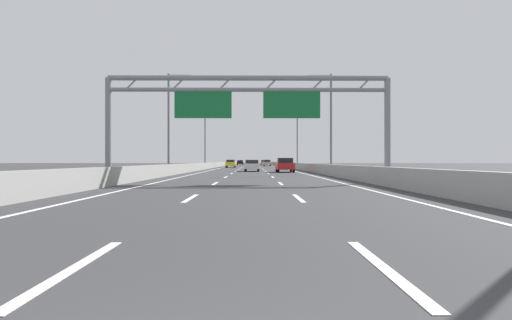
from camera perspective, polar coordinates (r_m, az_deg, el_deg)
ground_plane at (r=101.35m, az=-0.60°, el=-0.82°), size 260.00×260.00×0.00m
lane_dash_left_0 at (r=5.41m, az=-23.64°, el=-13.41°), size 0.16×3.00×0.01m
lane_dash_left_1 at (r=14.05m, az=-8.97°, el=-5.20°), size 0.16×3.00×0.01m
lane_dash_left_2 at (r=22.97m, az=-5.63°, el=-3.22°), size 0.16×3.00×0.01m
lane_dash_left_3 at (r=31.93m, az=-4.17°, el=-2.35°), size 0.16×3.00×0.01m
lane_dash_left_4 at (r=40.91m, az=-3.35°, el=-1.86°), size 0.16×3.00×0.01m
lane_dash_left_5 at (r=49.90m, az=-2.82°, el=-1.54°), size 0.16×3.00×0.01m
lane_dash_left_6 at (r=58.89m, az=-2.46°, el=-1.32°), size 0.16×3.00×0.01m
lane_dash_left_7 at (r=67.88m, az=-2.19°, el=-1.16°), size 0.16×3.00×0.01m
lane_dash_left_8 at (r=76.88m, az=-1.99°, el=-1.04°), size 0.16×3.00×0.01m
lane_dash_left_9 at (r=85.88m, az=-1.83°, el=-0.94°), size 0.16×3.00×0.01m
lane_dash_left_10 at (r=94.87m, az=-1.69°, el=-0.86°), size 0.16×3.00×0.01m
lane_dash_left_11 at (r=103.87m, az=-1.59°, el=-0.80°), size 0.16×3.00×0.01m
lane_dash_left_12 at (r=112.87m, az=-1.49°, el=-0.74°), size 0.16×3.00×0.01m
lane_dash_left_13 at (r=121.87m, az=-1.42°, el=-0.70°), size 0.16×3.00×0.01m
lane_dash_left_14 at (r=130.86m, az=-1.35°, el=-0.66°), size 0.16×3.00×0.01m
lane_dash_left_15 at (r=139.86m, az=-1.29°, el=-0.62°), size 0.16×3.00×0.01m
lane_dash_left_16 at (r=148.86m, az=-1.24°, el=-0.59°), size 0.16×3.00×0.01m
lane_dash_left_17 at (r=157.86m, az=-1.19°, el=-0.56°), size 0.16×3.00×0.01m
lane_dash_right_0 at (r=5.23m, az=17.06°, el=-13.90°), size 0.16×3.00×0.01m
lane_dash_right_1 at (r=13.98m, az=5.85°, el=-5.22°), size 0.16×3.00×0.01m
lane_dash_right_2 at (r=22.93m, az=3.38°, el=-3.23°), size 0.16×3.00×0.01m
lane_dash_right_3 at (r=31.90m, az=2.30°, el=-2.35°), size 0.16×3.00×0.01m
lane_dash_right_4 at (r=40.89m, az=1.70°, el=-1.86°), size 0.16×3.00×0.01m
lane_dash_right_5 at (r=49.88m, az=1.31°, el=-1.54°), size 0.16×3.00×0.01m
lane_dash_right_6 at (r=58.87m, az=1.04°, el=-1.32°), size 0.16×3.00×0.01m
lane_dash_right_7 at (r=67.87m, az=0.85°, el=-1.16°), size 0.16×3.00×0.01m
lane_dash_right_8 at (r=76.87m, az=0.70°, el=-1.04°), size 0.16×3.00×0.01m
lane_dash_right_9 at (r=85.86m, az=0.58°, el=-0.94°), size 0.16×3.00×0.01m
lane_dash_right_10 at (r=94.86m, az=0.48°, el=-0.86°), size 0.16×3.00×0.01m
lane_dash_right_11 at (r=103.86m, az=0.40°, el=-0.80°), size 0.16×3.00×0.01m
lane_dash_right_12 at (r=112.86m, az=0.33°, el=-0.74°), size 0.16×3.00×0.01m
lane_dash_right_13 at (r=121.86m, az=0.28°, el=-0.70°), size 0.16×3.00×0.01m
lane_dash_right_14 at (r=130.86m, az=0.23°, el=-0.66°), size 0.16×3.00×0.01m
lane_dash_right_15 at (r=139.86m, az=0.18°, el=-0.62°), size 0.16×3.00×0.01m
lane_dash_right_16 at (r=148.85m, az=0.15°, el=-0.59°), size 0.16×3.00×0.01m
lane_dash_right_17 at (r=157.85m, az=0.11°, el=-0.56°), size 0.16×3.00×0.01m
edge_line_left at (r=89.52m, az=-3.98°, el=-0.91°), size 0.16×176.00×0.01m
edge_line_right at (r=89.49m, az=2.75°, el=-0.91°), size 0.16×176.00×0.01m
barrier_left at (r=111.57m, az=-4.13°, el=-0.51°), size 0.45×220.00×0.95m
barrier_right at (r=111.54m, az=2.96°, el=-0.51°), size 0.45×220.00×0.95m
sign_gantry at (r=25.05m, az=-1.10°, el=8.12°), size 17.03×0.36×6.36m
streetlamp_left_mid at (r=40.33m, az=-11.56°, el=5.79°), size 2.58×0.28×9.50m
streetlamp_right_mid at (r=40.23m, az=9.91°, el=5.80°), size 2.58×0.28×9.50m
streetlamp_left_far at (r=69.94m, az=-6.81°, el=3.29°), size 2.58×0.28×9.50m
streetlamp_right_far at (r=69.89m, az=5.47°, el=3.29°), size 2.58×0.28×9.50m
yellow_car at (r=76.96m, az=-3.49°, el=-0.48°), size 1.72×4.49×1.45m
silver_car at (r=100.40m, az=1.53°, el=-0.39°), size 1.72×4.64×1.50m
white_car at (r=49.37m, az=-0.56°, el=-0.73°), size 1.71×4.38×1.36m
black_car at (r=124.59m, az=-2.18°, el=-0.35°), size 1.90×4.14×1.45m
red_car at (r=45.68m, az=3.97°, el=-0.69°), size 1.85×4.24×1.57m
orange_car at (r=126.27m, az=1.07°, el=-0.33°), size 1.78×4.31×1.50m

